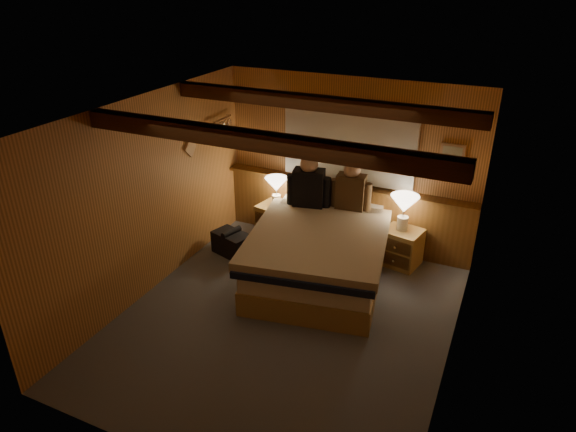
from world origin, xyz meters
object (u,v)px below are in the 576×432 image
Objects in this scene: bed at (319,254)px; lamp_right at (404,206)px; nightstand_left at (276,222)px; lamp_left at (276,186)px; person_left at (309,185)px; duffel_bag at (232,243)px; person_right at (351,189)px; nightstand_right at (402,247)px.

lamp_right reaches higher than bed.
lamp_left is (0.01, 0.02, 0.57)m from nightstand_left.
lamp_left is 0.88× the size of lamp_right.
person_left is 1.23× the size of duffel_bag.
person_right is at bearing -0.92° from lamp_left.
bed is at bearing -68.36° from person_left.
nightstand_left is at bearing -178.45° from lamp_right.
bed is at bearing -134.79° from lamp_right.
person_left is (0.58, -0.15, 0.74)m from nightstand_left.
person_left reaches higher than lamp_left.
lamp_right is at bearing -2.46° from person_left.
lamp_left is at bearing -178.99° from lamp_right.
person_right is (0.55, 0.15, -0.03)m from person_left.
nightstand_left is 0.77m from duffel_bag.
bed reaches higher than nightstand_right.
nightstand_right is 2.34m from duffel_bag.
duffel_bag is (-0.37, -0.69, -0.67)m from lamp_left.
nightstand_left is 0.95m from person_left.
duffel_bag is (-0.36, -0.68, -0.10)m from nightstand_left.
bed is at bearing -27.54° from nightstand_left.
person_right is 1.13× the size of duffel_bag.
duffel_bag is at bearing -117.88° from lamp_left.
person_right is (1.12, -0.00, 0.72)m from nightstand_left.
bed is 3.90× the size of duffel_bag.
person_left reaches higher than nightstand_left.
person_left is 0.57m from person_right.
nightstand_right is at bearing 34.68° from duffel_bag.
bed is 4.82× the size of lamp_right.
lamp_right is at bearing -1.16° from person_right.
lamp_left is at bearing -167.60° from nightstand_right.
lamp_right is (1.83, 0.03, 0.02)m from lamp_left.
person_right is at bearing -165.62° from nightstand_right.
nightstand_right is 0.60m from lamp_right.
nightstand_left is at bearing 153.61° from person_left.
bed is 1.38m from duffel_bag.
nightstand_left is at bearing -110.90° from lamp_left.
nightstand_left is 1.15× the size of lamp_right.
nightstand_left reaches higher than nightstand_right.
person_right is (-0.72, -0.05, 0.13)m from lamp_right.
lamp_right is at bearing 35.37° from duffel_bag.
bed is 3.44× the size of person_right.
person_left reaches higher than duffel_bag.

